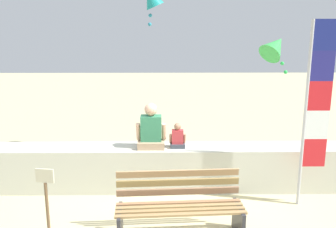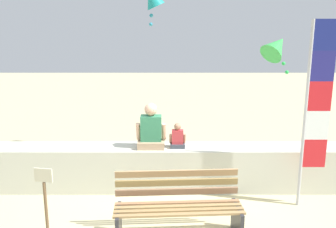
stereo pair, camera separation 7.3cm
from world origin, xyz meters
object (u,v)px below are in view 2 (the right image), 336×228
Objects in this scene: person_child at (178,138)px; flag_banner at (315,104)px; person_adult at (151,130)px; kite_green at (277,46)px; park_bench at (178,207)px; sign_post at (45,202)px.

flag_banner is at bearing -17.00° from person_child.
kite_green reaches higher than person_adult.
person_adult is 1.81× the size of person_child.
person_child is at bearing 0.06° from person_adult.
park_bench is 2.65m from flag_banner.
person_adult is 0.27× the size of flag_banner.
person_adult is (-0.44, 1.55, 0.67)m from park_bench.
sign_post is at bearing -123.86° from person_adult.
person_adult reaches higher than person_child.
flag_banner reaches higher than person_child.
person_child is at bearing -140.02° from kite_green.
kite_green is at bearing 39.98° from person_child.
park_bench is 1.64m from person_child.
flag_banner is 2.62m from kite_green.
park_bench is 0.60× the size of flag_banner.
kite_green is (2.24, 3.40, 2.06)m from park_bench.
park_bench is at bearing 11.23° from sign_post.
kite_green is at bearing 34.69° from person_adult.
park_bench is at bearing -74.23° from person_adult.
person_child is (0.03, 1.55, 0.53)m from park_bench.
person_adult is 0.71× the size of sign_post.
person_child reaches higher than sign_post.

